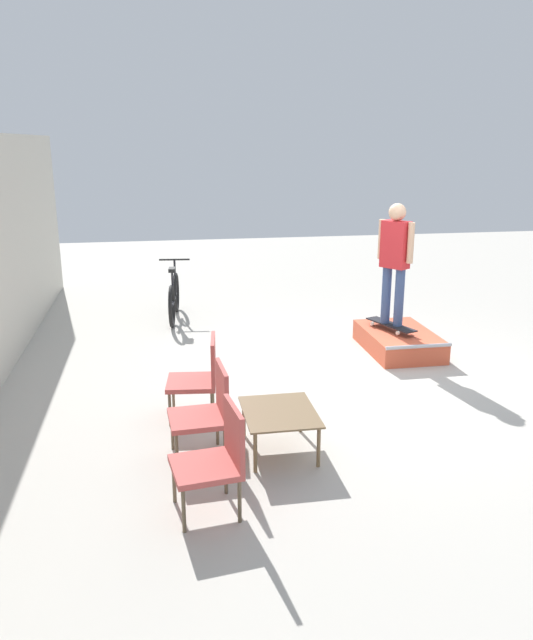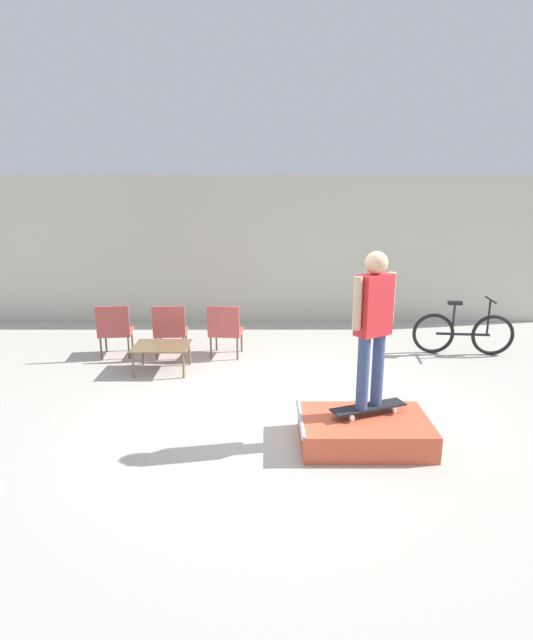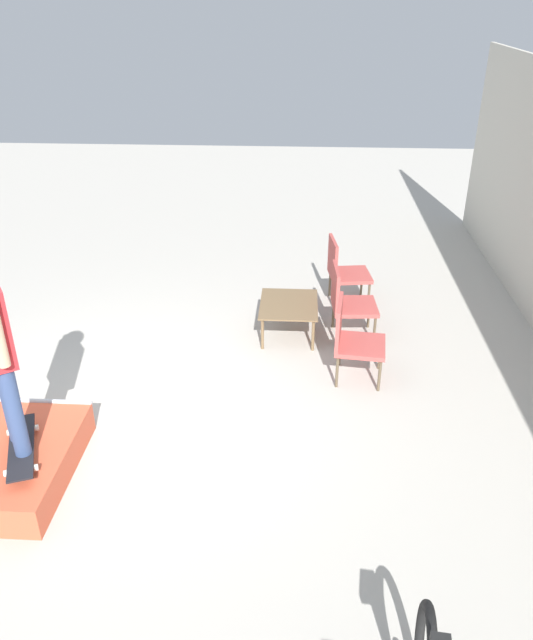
{
  "view_description": "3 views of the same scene",
  "coord_description": "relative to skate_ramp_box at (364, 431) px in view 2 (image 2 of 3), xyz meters",
  "views": [
    {
      "loc": [
        -7.11,
        2.6,
        2.89
      ],
      "look_at": [
        -0.26,
        1.39,
        0.9
      ],
      "focal_mm": 35.0,
      "sensor_mm": 36.0,
      "label": 1
    },
    {
      "loc": [
        -0.15,
        -5.69,
        2.67
      ],
      "look_at": [
        -0.15,
        1.35,
        0.86
      ],
      "focal_mm": 28.0,
      "sensor_mm": 36.0,
      "label": 2
    },
    {
      "loc": [
        4.92,
        1.64,
        3.74
      ],
      "look_at": [
        -0.41,
        1.34,
        0.9
      ],
      "focal_mm": 35.0,
      "sensor_mm": 36.0,
      "label": 3
    }
  ],
  "objects": [
    {
      "name": "skateboard_on_ramp",
      "position": [
        0.06,
        0.1,
        0.23
      ],
      "size": [
        0.88,
        0.5,
        0.07
      ],
      "rotation": [
        0.0,
        0.0,
        0.36
      ],
      "color": "black",
      "rests_on": "skate_ramp_box"
    },
    {
      "name": "ground_plane",
      "position": [
        -0.91,
        0.73,
        -0.15
      ],
      "size": [
        24.0,
        24.0,
        0.0
      ],
      "primitive_type": "plane",
      "color": "#B7B2A8"
    },
    {
      "name": "house_wall_back",
      "position": [
        -0.91,
        5.32,
        1.35
      ],
      "size": [
        12.0,
        0.06,
        3.0
      ],
      "color": "beige",
      "rests_on": "ground_plane"
    },
    {
      "name": "patio_chair_left",
      "position": [
        -3.56,
        2.95,
        0.34
      ],
      "size": [
        0.58,
        0.58,
        0.9
      ],
      "rotation": [
        0.0,
        0.0,
        3.27
      ],
      "color": "brown",
      "rests_on": "ground_plane"
    },
    {
      "name": "bicycle",
      "position": [
        2.25,
        3.1,
        0.22
      ],
      "size": [
        1.66,
        0.52,
        0.96
      ],
      "rotation": [
        0.0,
        0.0,
        -0.11
      ],
      "color": "black",
      "rests_on": "ground_plane"
    },
    {
      "name": "skate_ramp_box",
      "position": [
        0.0,
        0.0,
        0.0
      ],
      "size": [
        1.41,
        0.91,
        0.32
      ],
      "color": "#DB5638",
      "rests_on": "ground_plane"
    },
    {
      "name": "coffee_table",
      "position": [
        -2.65,
        2.26,
        0.23
      ],
      "size": [
        0.84,
        0.69,
        0.42
      ],
      "color": "brown",
      "rests_on": "ground_plane"
    },
    {
      "name": "person_skater",
      "position": [
        0.06,
        0.1,
        1.24
      ],
      "size": [
        0.49,
        0.38,
        1.7
      ],
      "rotation": [
        0.0,
        0.0,
        0.59
      ],
      "color": "#384C7A",
      "rests_on": "skateboard_on_ramp"
    },
    {
      "name": "patio_chair_right",
      "position": [
        -1.74,
        2.95,
        0.34
      ],
      "size": [
        0.57,
        0.57,
        0.9
      ],
      "rotation": [
        0.0,
        0.0,
        3.03
      ],
      "color": "brown",
      "rests_on": "ground_plane"
    },
    {
      "name": "patio_chair_center",
      "position": [
        -2.64,
        2.95,
        0.34
      ],
      "size": [
        0.55,
        0.55,
        0.9
      ],
      "rotation": [
        0.0,
        0.0,
        3.2
      ],
      "color": "brown",
      "rests_on": "ground_plane"
    }
  ]
}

